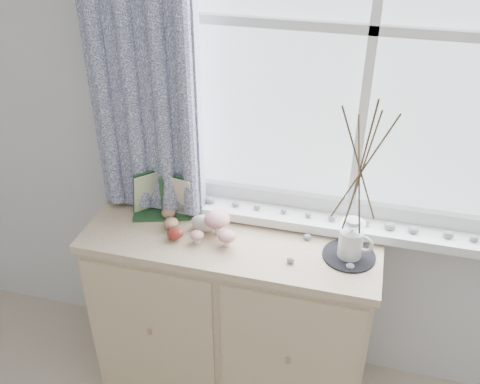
{
  "coord_description": "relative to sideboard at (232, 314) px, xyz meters",
  "views": [
    {
      "loc": [
        0.32,
        0.09,
        2.15
      ],
      "look_at": [
        -0.1,
        1.7,
        1.1
      ],
      "focal_mm": 40.0,
      "sensor_mm": 36.0,
      "label": 1
    }
  ],
  "objects": [
    {
      "name": "songbird_figurine",
      "position": [
        -0.12,
        0.02,
        0.46
      ],
      "size": [
        0.15,
        0.08,
        0.08
      ],
      "primitive_type": null,
      "rotation": [
        0.0,
        0.0,
        -0.07
      ],
      "color": "beige",
      "rests_on": "sideboard"
    },
    {
      "name": "sideboard",
      "position": [
        0.0,
        0.0,
        0.0
      ],
      "size": [
        1.2,
        0.45,
        0.85
      ],
      "color": "beige",
      "rests_on": "ground"
    },
    {
      "name": "wooden_eggs",
      "position": [
        -0.25,
        -0.01,
        0.45
      ],
      "size": [
        0.14,
        0.18,
        0.07
      ],
      "color": "tan",
      "rests_on": "sideboard"
    },
    {
      "name": "crocheted_doily",
      "position": [
        0.47,
        -0.0,
        0.43
      ],
      "size": [
        0.2,
        0.2,
        0.01
      ],
      "primitive_type": "cylinder",
      "color": "black",
      "rests_on": "sideboard"
    },
    {
      "name": "sideboard_pebbles",
      "position": [
        0.3,
        0.0,
        0.44
      ],
      "size": [
        0.33,
        0.23,
        0.02
      ],
      "color": "#9B9B9E",
      "rests_on": "sideboard"
    },
    {
      "name": "twig_pitcher",
      "position": [
        0.47,
        -0.0,
        0.82
      ],
      "size": [
        0.31,
        0.31,
        0.69
      ],
      "rotation": [
        0.0,
        0.0,
        -0.3
      ],
      "color": "silver",
      "rests_on": "crocheted_doily"
    },
    {
      "name": "toadstool_cluster",
      "position": [
        -0.05,
        -0.01,
        0.48
      ],
      "size": [
        0.18,
        0.16,
        0.1
      ],
      "color": "white",
      "rests_on": "sideboard"
    },
    {
      "name": "botanical_book",
      "position": [
        -0.31,
        0.05,
        0.53
      ],
      "size": [
        0.33,
        0.22,
        0.22
      ],
      "primitive_type": null,
      "rotation": [
        0.0,
        0.0,
        0.32
      ],
      "color": "#204323",
      "rests_on": "sideboard"
    }
  ]
}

